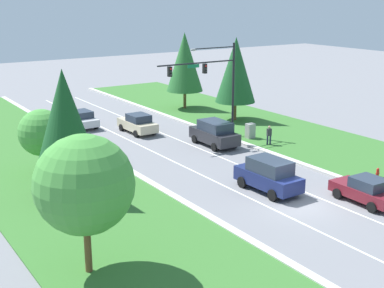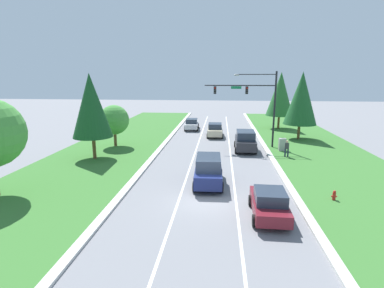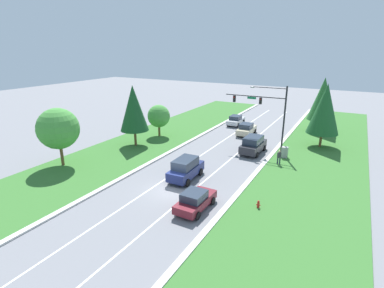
% 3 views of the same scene
% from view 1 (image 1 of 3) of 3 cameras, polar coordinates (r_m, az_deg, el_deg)
% --- Properties ---
extents(ground_plane, '(160.00, 160.00, 0.00)m').
position_cam_1_polar(ground_plane, '(32.62, 11.47, -6.39)').
color(ground_plane, slate).
extents(curb_strip_right, '(0.50, 90.00, 0.15)m').
position_cam_1_polar(curb_strip_right, '(36.59, 17.82, -4.27)').
color(curb_strip_right, beige).
rests_on(curb_strip_right, ground_plane).
extents(curb_strip_left, '(0.50, 90.00, 0.15)m').
position_cam_1_polar(curb_strip_left, '(29.14, 3.44, -8.67)').
color(curb_strip_left, beige).
rests_on(curb_strip_left, ground_plane).
extents(grass_verge_left, '(10.00, 90.00, 0.08)m').
position_cam_1_polar(grass_verge_left, '(26.63, -5.84, -11.27)').
color(grass_verge_left, '#38702D').
rests_on(grass_verge_left, ground_plane).
extents(lane_stripe_inner_left, '(0.14, 81.00, 0.01)m').
position_cam_1_polar(lane_stripe_inner_left, '(31.45, 9.12, -7.11)').
color(lane_stripe_inner_left, white).
rests_on(lane_stripe_inner_left, ground_plane).
extents(lane_stripe_inner_right, '(0.14, 81.00, 0.01)m').
position_cam_1_polar(lane_stripe_inner_right, '(33.84, 13.66, -5.70)').
color(lane_stripe_inner_right, white).
rests_on(lane_stripe_inner_right, ground_plane).
extents(traffic_signal_mast, '(7.60, 0.41, 8.17)m').
position_cam_1_polar(traffic_signal_mast, '(45.10, 2.30, 7.14)').
color(traffic_signal_mast, black).
rests_on(traffic_signal_mast, ground_plane).
extents(champagne_sedan, '(2.12, 4.52, 1.75)m').
position_cam_1_polar(champagne_sedan, '(48.51, -5.81, 2.19)').
color(champagne_sedan, beige).
rests_on(champagne_sedan, ground_plane).
extents(charcoal_suv, '(2.29, 4.76, 2.09)m').
position_cam_1_polar(charcoal_suv, '(44.14, 2.43, 1.18)').
color(charcoal_suv, '#28282D').
rests_on(charcoal_suv, ground_plane).
extents(silver_sedan, '(2.11, 4.61, 1.62)m').
position_cam_1_polar(silver_sedan, '(51.40, -11.76, 2.66)').
color(silver_sedan, silver).
rests_on(silver_sedan, ground_plane).
extents(navy_suv, '(2.18, 4.66, 2.14)m').
position_cam_1_polar(navy_suv, '(34.12, 8.17, -3.29)').
color(navy_suv, navy).
rests_on(navy_suv, ground_plane).
extents(burgundy_sedan, '(2.06, 4.24, 1.61)m').
position_cam_1_polar(burgundy_sedan, '(33.67, 18.07, -4.70)').
color(burgundy_sedan, maroon).
rests_on(burgundy_sedan, ground_plane).
extents(utility_cabinet, '(0.70, 0.60, 1.36)m').
position_cam_1_polar(utility_cabinet, '(46.51, 6.23, 1.36)').
color(utility_cabinet, '#9E9E99').
rests_on(utility_cabinet, ground_plane).
extents(pedestrian, '(0.42, 0.31, 1.69)m').
position_cam_1_polar(pedestrian, '(44.56, 8.22, 1.00)').
color(pedestrian, '#232842').
rests_on(pedestrian, ground_plane).
extents(fire_hydrant, '(0.34, 0.20, 0.70)m').
position_cam_1_polar(fire_hydrant, '(38.62, 19.19, -2.93)').
color(fire_hydrant, red).
rests_on(fire_hydrant, ground_plane).
extents(conifer_near_right_tree, '(3.92, 3.92, 8.28)m').
position_cam_1_polar(conifer_near_right_tree, '(57.96, -0.79, 8.75)').
color(conifer_near_right_tree, brown).
rests_on(conifer_near_right_tree, ground_plane).
extents(oak_near_left_tree, '(3.22, 3.22, 4.62)m').
position_cam_1_polar(oak_near_left_tree, '(37.81, -15.72, 1.16)').
color(oak_near_left_tree, brown).
rests_on(oak_near_left_tree, ground_plane).
extents(conifer_far_right_tree, '(3.93, 3.93, 8.21)m').
position_cam_1_polar(conifer_far_right_tree, '(52.47, 4.68, 7.89)').
color(conifer_far_right_tree, brown).
rests_on(conifer_far_right_tree, ground_plane).
extents(oak_far_left_tree, '(4.40, 4.40, 6.40)m').
position_cam_1_polar(oak_far_left_tree, '(23.43, -11.42, -4.29)').
color(oak_far_left_tree, brown).
rests_on(oak_far_left_tree, ground_plane).
extents(conifer_mid_left_tree, '(3.63, 3.63, 7.96)m').
position_cam_1_polar(conifer_mid_left_tree, '(32.47, -13.43, 2.72)').
color(conifer_mid_left_tree, brown).
rests_on(conifer_mid_left_tree, ground_plane).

